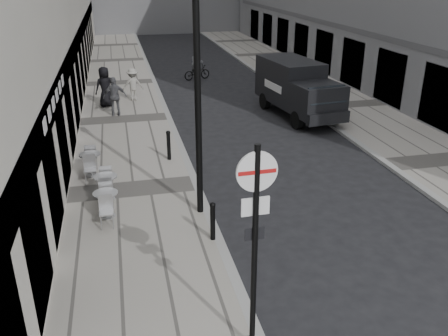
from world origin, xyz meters
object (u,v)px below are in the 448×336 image
Objects in this scene: sign_post at (255,226)px; lamppost at (197,81)px; cyclist at (197,68)px; panel_van at (296,86)px.

lamppost reaches higher than sign_post.
sign_post is at bearing -114.52° from cyclist.
lamppost is 11.00m from panel_van.
cyclist is (2.93, 17.53, -3.17)m from lamppost.
cyclist is (-3.24, 8.77, -0.70)m from panel_van.
sign_post is at bearing -120.85° from panel_van.
sign_post is 15.50m from panel_van.
lamppost is at bearing -116.73° from cyclist.
lamppost is 3.62× the size of cyclist.
panel_van is 9.37m from cyclist.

